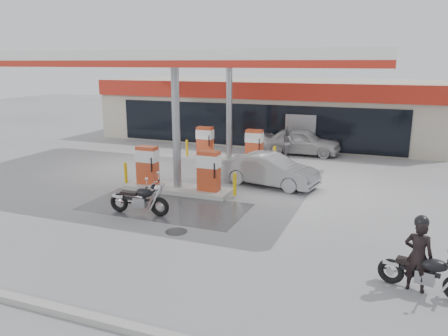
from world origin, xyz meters
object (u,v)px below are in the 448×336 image
Objects in this scene: sedan_white at (301,141)px; parked_car_right at (427,143)px; main_motorcycle at (425,274)px; biker_main at (418,256)px; parked_motorcycle at (140,200)px; pump_island_far at (229,148)px; pump_island_near at (177,174)px; parked_car_left at (183,129)px; attendant at (289,143)px; hatchback_silver at (270,170)px.

parked_car_right is at bearing -67.02° from sedan_white.
biker_main reaches higher than main_motorcycle.
parked_motorcycle is (-8.78, 2.20, -0.35)m from biker_main.
pump_island_far is 1.16× the size of sedan_white.
pump_island_near reaches higher than biker_main.
pump_island_far is 2.27× the size of parked_motorcycle.
pump_island_near is at bearing -172.61° from parked_car_left.
biker_main is at bearing -178.84° from main_motorcycle.
main_motorcycle is (9.05, -11.24, -0.24)m from pump_island_far.
pump_island_near is 2.27× the size of parked_motorcycle.
pump_island_near reaches higher than parked_car_right.
pump_island_far is 1.16× the size of parked_car_right.
attendant reaches higher than parked_motorcycle.
pump_island_far reaches higher than biker_main.
parked_car_left is (-9.00, 2.80, -0.20)m from sedan_white.
hatchback_silver is 11.87m from parked_car_right.
main_motorcycle is 0.44m from biker_main.
parked_motorcycle is 16.10m from parked_car_left.
parked_motorcycle is at bearing -88.50° from pump_island_near.
main_motorcycle is at bearing 178.87° from parked_car_right.
parked_motorcycle is 0.51× the size of sedan_white.
pump_island_near is 10.45m from main_motorcycle.
pump_island_far is at bearing 51.46° from hatchback_silver.
parked_car_right is at bearing -23.91° from hatchback_silver.
parked_car_left reaches higher than main_motorcycle.
pump_island_near and pump_island_far have the same top height.
pump_island_far is at bearing 90.00° from pump_island_near.
hatchback_silver is (-5.55, 7.39, -0.18)m from biker_main.
pump_island_near is at bearing 87.59° from parked_motorcycle.
attendant is at bearing 121.12° from parked_car_right.
biker_main reaches higher than hatchback_silver.
parked_motorcycle is at bearing -89.50° from pump_island_far.
attendant is at bearing 15.73° from hatchback_silver.
attendant is 8.28m from parked_car_right.
parked_car_right is at bearing -108.32° from parked_car_left.
hatchback_silver is at bearing 168.79° from attendant.
main_motorcycle is at bearing -131.94° from hatchback_silver.
biker_main is at bearing -132.71° from hatchback_silver.
biker_main is (8.85, -11.19, 0.16)m from pump_island_far.
attendant reaches higher than hatchback_silver.
parked_motorcycle reaches higher than main_motorcycle.
pump_island_far is at bearing 135.34° from sedan_white.
hatchback_silver is at bearing 142.05° from main_motorcycle.
main_motorcycle is at bearing -30.07° from pump_island_near.
pump_island_far is 3.41m from attendant.
pump_island_near is at bearing 164.33° from main_motorcycle.
pump_island_far is at bearing -154.40° from parked_car_left.
hatchback_silver is (3.31, 2.20, -0.02)m from pump_island_near.
pump_island_near is 2.53× the size of main_motorcycle.
attendant is at bearing -54.50° from biker_main.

